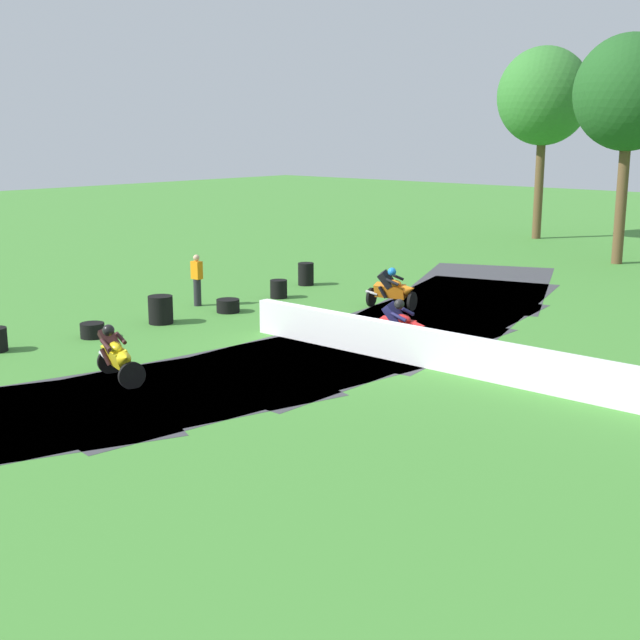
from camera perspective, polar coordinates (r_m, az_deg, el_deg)
ground_plane at (r=21.74m, az=1.62°, el=-1.93°), size 120.00×120.00×0.00m
track_asphalt at (r=22.34m, az=-0.24°, el=-1.52°), size 8.96×30.96×0.01m
safety_barrier at (r=18.53m, az=16.00°, el=-3.57°), size 17.72×0.42×0.90m
motorcycle_lead_yellow at (r=19.26m, az=-13.43°, el=-2.23°), size 1.69×1.13×1.43m
motorcycle_chase_red at (r=21.54m, az=5.37°, el=-0.36°), size 1.68×0.84×1.43m
motorcycle_trailing_orange at (r=26.49m, az=4.85°, el=2.07°), size 1.71×1.04×1.43m
tire_stack_mid_a at (r=23.64m, az=-14.95°, el=-0.67°), size 0.64×0.64×0.40m
tire_stack_mid_b at (r=24.92m, az=-10.59°, el=0.68°), size 0.71×0.71×0.80m
tire_stack_far at (r=26.18m, az=-6.16°, el=0.95°), size 0.70×0.70×0.40m
tire_stack_extra_a at (r=28.26m, az=-2.78°, el=2.08°), size 0.56×0.56×0.60m
tire_stack_extra_b at (r=30.57m, az=-0.95°, el=3.09°), size 0.56×0.56×0.80m
track_marshal at (r=27.15m, az=-8.21°, el=2.64°), size 0.34×0.24×1.63m
tree_far_right at (r=37.32m, az=19.95°, el=14.02°), size 4.40×4.40×9.21m
tree_mid_rise at (r=44.99m, az=14.71°, el=14.20°), size 4.57×4.57×9.46m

